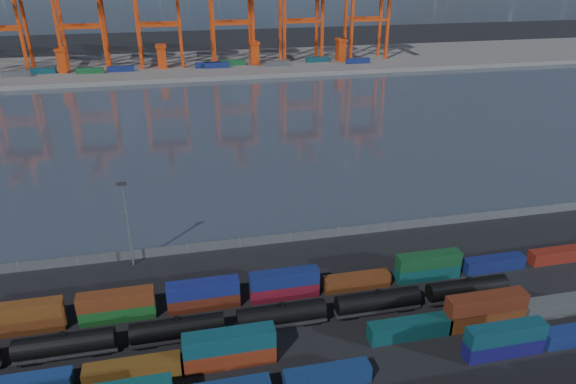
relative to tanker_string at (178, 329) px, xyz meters
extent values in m
plane|color=black|center=(22.34, -3.37, -2.16)|extent=(700.00, 700.00, 0.00)
plane|color=#2F3845|center=(22.34, 101.63, -2.15)|extent=(700.00, 700.00, 0.00)
cube|color=#514F4C|center=(22.34, 206.63, -1.16)|extent=(700.00, 70.00, 2.00)
cube|color=navy|center=(19.08, -12.64, -0.90)|extent=(11.63, 2.37, 2.52)
cube|color=#131157|center=(44.99, -12.64, -0.90)|extent=(11.63, 2.37, 2.52)
cube|color=#0D3A47|center=(44.99, -12.64, 1.62)|extent=(11.63, 2.37, 2.52)
cube|color=brown|center=(-6.07, -6.25, -0.79)|extent=(12.64, 2.57, 2.74)
cube|color=maroon|center=(6.94, -6.25, -0.79)|extent=(12.64, 2.57, 2.74)
cube|color=#0D3D48|center=(6.94, -6.25, 1.95)|extent=(12.64, 2.57, 2.74)
cube|color=#0B3A3D|center=(33.64, -6.25, -0.79)|extent=(12.64, 2.57, 2.74)
cube|color=#623013|center=(45.86, -6.25, -0.79)|extent=(12.64, 2.57, 2.74)
cube|color=#562111|center=(45.86, -6.25, 1.95)|extent=(12.64, 2.57, 2.74)
cube|color=#424648|center=(58.99, -6.25, -0.79)|extent=(12.64, 2.57, 2.74)
cube|color=#562911|center=(-22.46, 7.18, -0.91)|extent=(11.47, 2.33, 2.48)
cube|color=brown|center=(-22.46, 7.18, 1.57)|extent=(11.47, 2.33, 2.48)
cube|color=#144D1C|center=(-9.04, 7.18, -0.91)|extent=(11.47, 2.33, 2.48)
cube|color=#632C13|center=(-9.04, 7.18, 1.57)|extent=(11.47, 2.33, 2.48)
cube|color=#511D10|center=(4.26, 7.18, -0.91)|extent=(11.47, 2.33, 2.48)
cube|color=navy|center=(4.26, 7.18, 1.57)|extent=(11.47, 2.33, 2.48)
cube|color=maroon|center=(17.47, 7.18, -0.91)|extent=(11.47, 2.33, 2.48)
cube|color=navy|center=(17.47, 7.18, 1.57)|extent=(11.47, 2.33, 2.48)
cube|color=#5E2C12|center=(30.10, 7.18, -0.91)|extent=(11.47, 2.33, 2.48)
cube|color=#0C3F3F|center=(43.13, 7.18, -0.91)|extent=(11.47, 2.33, 2.48)
cube|color=#12441F|center=(43.13, 7.18, 1.57)|extent=(11.47, 2.33, 2.48)
cube|color=#101B53|center=(56.09, 7.18, -0.91)|extent=(11.47, 2.33, 2.48)
cube|color=maroon|center=(69.45, 7.18, -0.91)|extent=(11.47, 2.33, 2.48)
cylinder|color=black|center=(-15.50, 0.00, 0.23)|extent=(13.48, 3.01, 3.01)
cylinder|color=black|center=(-15.50, 0.00, 1.89)|extent=(0.83, 0.83, 0.52)
cube|color=black|center=(-15.50, 0.00, -1.43)|extent=(13.99, 2.07, 0.41)
cube|color=black|center=(-20.16, 0.00, -1.85)|extent=(2.59, 1.87, 0.62)
cube|color=black|center=(-10.84, 0.00, -1.85)|extent=(2.59, 1.87, 0.62)
cylinder|color=black|center=(0.00, 0.00, 0.23)|extent=(13.48, 3.01, 3.01)
cylinder|color=black|center=(0.00, 0.00, 1.89)|extent=(0.83, 0.83, 0.52)
cube|color=black|center=(0.00, 0.00, -1.43)|extent=(13.99, 2.07, 0.41)
cube|color=black|center=(-4.66, 0.00, -1.85)|extent=(2.59, 1.87, 0.62)
cube|color=black|center=(4.66, 0.00, -1.85)|extent=(2.59, 1.87, 0.62)
cylinder|color=black|center=(15.50, 0.00, 0.23)|extent=(13.48, 3.01, 3.01)
cylinder|color=black|center=(15.50, 0.00, 1.89)|extent=(0.83, 0.83, 0.52)
cube|color=black|center=(15.50, 0.00, -1.43)|extent=(13.99, 2.07, 0.41)
cube|color=black|center=(10.84, 0.00, -1.85)|extent=(2.59, 1.87, 0.62)
cube|color=black|center=(20.16, 0.00, -1.85)|extent=(2.59, 1.87, 0.62)
cylinder|color=black|center=(31.00, 0.00, 0.23)|extent=(13.48, 3.01, 3.01)
cylinder|color=black|center=(31.00, 0.00, 1.89)|extent=(0.83, 0.83, 0.52)
cube|color=black|center=(31.00, 0.00, -1.43)|extent=(13.99, 2.07, 0.41)
cube|color=black|center=(26.34, 0.00, -1.85)|extent=(2.59, 1.87, 0.62)
cube|color=black|center=(35.66, 0.00, -1.85)|extent=(2.59, 1.87, 0.62)
cylinder|color=black|center=(46.50, 0.00, 0.23)|extent=(13.48, 3.01, 3.01)
cylinder|color=black|center=(46.50, 0.00, 1.89)|extent=(0.83, 0.83, 0.52)
cube|color=black|center=(46.50, 0.00, -1.43)|extent=(13.99, 2.07, 0.41)
cube|color=black|center=(41.84, 0.00, -1.85)|extent=(2.59, 1.87, 0.62)
cube|color=black|center=(51.16, 0.00, -1.85)|extent=(2.59, 1.87, 0.62)
cube|color=#595B5E|center=(22.34, 24.63, -1.16)|extent=(160.00, 0.06, 2.00)
cylinder|color=slate|center=(-27.66, 24.63, -1.06)|extent=(0.12, 0.12, 2.20)
cylinder|color=slate|center=(-17.66, 24.63, -1.06)|extent=(0.12, 0.12, 2.20)
cylinder|color=slate|center=(-7.66, 24.63, -1.06)|extent=(0.12, 0.12, 2.20)
cylinder|color=slate|center=(2.34, 24.63, -1.06)|extent=(0.12, 0.12, 2.20)
cylinder|color=slate|center=(12.34, 24.63, -1.06)|extent=(0.12, 0.12, 2.20)
cylinder|color=slate|center=(22.34, 24.63, -1.06)|extent=(0.12, 0.12, 2.20)
cylinder|color=slate|center=(32.34, 24.63, -1.06)|extent=(0.12, 0.12, 2.20)
cylinder|color=slate|center=(42.34, 24.63, -1.06)|extent=(0.12, 0.12, 2.20)
cylinder|color=slate|center=(52.34, 24.63, -1.06)|extent=(0.12, 0.12, 2.20)
cylinder|color=slate|center=(62.34, 24.63, -1.06)|extent=(0.12, 0.12, 2.20)
cylinder|color=slate|center=(72.34, 24.63, -1.06)|extent=(0.12, 0.12, 2.20)
cylinder|color=slate|center=(82.34, 24.63, -1.06)|extent=(0.12, 0.12, 2.20)
cylinder|color=slate|center=(-7.66, 22.63, 5.84)|extent=(0.36, 0.36, 16.00)
cube|color=black|center=(-7.66, 22.63, 14.14)|extent=(1.60, 0.40, 0.60)
cube|color=#C5380D|center=(-62.98, 196.34, 17.65)|extent=(1.41, 1.41, 39.61)
cube|color=#C5380D|center=(-62.98, 206.91, 17.65)|extent=(1.41, 1.41, 39.61)
cube|color=#C5380D|center=(-72.66, 206.91, 19.63)|extent=(19.37, 1.23, 1.23)
cube|color=#C5380D|center=(-47.35, 196.34, 17.65)|extent=(1.41, 1.41, 39.61)
cube|color=#C5380D|center=(-47.35, 206.91, 17.65)|extent=(1.41, 1.41, 39.61)
cube|color=#C5380D|center=(-27.98, 196.34, 17.65)|extent=(1.41, 1.41, 39.61)
cube|color=#C5380D|center=(-27.98, 206.91, 17.65)|extent=(1.41, 1.41, 39.61)
cube|color=#C5380D|center=(-37.66, 196.34, 19.63)|extent=(19.37, 1.23, 1.23)
cube|color=#C5380D|center=(-37.66, 206.91, 19.63)|extent=(19.37, 1.23, 1.23)
cube|color=#C5380D|center=(-12.35, 196.34, 17.65)|extent=(1.41, 1.41, 39.61)
cube|color=#C5380D|center=(-12.35, 206.91, 17.65)|extent=(1.41, 1.41, 39.61)
cube|color=#C5380D|center=(7.02, 196.34, 17.65)|extent=(1.41, 1.41, 39.61)
cube|color=#C5380D|center=(7.02, 206.91, 17.65)|extent=(1.41, 1.41, 39.61)
cube|color=#C5380D|center=(-2.66, 196.34, 19.63)|extent=(19.37, 1.23, 1.23)
cube|color=#C5380D|center=(-2.66, 206.91, 19.63)|extent=(19.37, 1.23, 1.23)
cube|color=#C5380D|center=(22.65, 196.34, 17.65)|extent=(1.41, 1.41, 39.61)
cube|color=#C5380D|center=(22.65, 206.91, 17.65)|extent=(1.41, 1.41, 39.61)
cube|color=#C5380D|center=(42.02, 196.34, 17.65)|extent=(1.41, 1.41, 39.61)
cube|color=#C5380D|center=(42.02, 206.91, 17.65)|extent=(1.41, 1.41, 39.61)
cube|color=#C5380D|center=(32.34, 196.34, 19.63)|extent=(19.37, 1.23, 1.23)
cube|color=#C5380D|center=(32.34, 206.91, 19.63)|extent=(19.37, 1.23, 1.23)
cube|color=#C5380D|center=(57.65, 196.34, 17.65)|extent=(1.41, 1.41, 39.61)
cube|color=#C5380D|center=(57.65, 206.91, 17.65)|extent=(1.41, 1.41, 39.61)
cube|color=#C5380D|center=(77.02, 196.34, 17.65)|extent=(1.41, 1.41, 39.61)
cube|color=#C5380D|center=(77.02, 206.91, 17.65)|extent=(1.41, 1.41, 39.61)
cube|color=#C5380D|center=(67.34, 196.34, 19.63)|extent=(19.37, 1.23, 1.23)
cube|color=#C5380D|center=(67.34, 206.91, 19.63)|extent=(19.37, 1.23, 1.23)
cube|color=#C5380D|center=(92.65, 196.34, 17.65)|extent=(1.41, 1.41, 39.61)
cube|color=#C5380D|center=(92.65, 206.91, 17.65)|extent=(1.41, 1.41, 39.61)
cube|color=#C5380D|center=(112.02, 196.34, 17.65)|extent=(1.41, 1.41, 39.61)
cube|color=#C5380D|center=(112.02, 206.91, 17.65)|extent=(1.41, 1.41, 39.61)
cube|color=#C5380D|center=(102.34, 196.34, 19.63)|extent=(19.37, 1.23, 1.23)
cube|color=#C5380D|center=(102.34, 206.91, 19.63)|extent=(19.37, 1.23, 1.23)
cube|color=navy|center=(22.99, 191.30, 1.14)|extent=(12.00, 2.44, 2.60)
cube|color=navy|center=(93.68, 187.55, 1.14)|extent=(12.00, 2.44, 2.60)
cube|color=navy|center=(18.70, 192.71, 1.14)|extent=(12.00, 2.44, 2.60)
cube|color=#0C3842|center=(-56.95, 195.10, 1.14)|extent=(12.00, 2.44, 2.60)
cube|color=#3F4244|center=(-66.90, 190.36, 1.14)|extent=(12.00, 2.44, 2.60)
cube|color=#3F4244|center=(52.71, 189.33, 1.14)|extent=(12.00, 2.44, 2.60)
cube|color=#144C23|center=(-35.41, 190.82, 1.14)|extent=(12.00, 2.44, 2.60)
cube|color=navy|center=(-21.82, 192.15, 1.14)|extent=(12.00, 2.44, 2.60)
cube|color=#144C23|center=(31.68, 196.10, 1.14)|extent=(12.00, 2.44, 2.60)
cube|color=#0C3842|center=(74.75, 195.45, 1.14)|extent=(12.00, 2.44, 2.60)
cube|color=#C5380D|center=(-47.66, 196.63, 4.84)|extent=(4.00, 6.00, 10.00)
cube|color=#C5380D|center=(-47.66, 196.63, 10.34)|extent=(5.00, 7.00, 1.20)
cube|color=#C5380D|center=(-2.66, 196.63, 4.84)|extent=(4.00, 6.00, 10.00)
cube|color=#C5380D|center=(-2.66, 196.63, 10.34)|extent=(5.00, 7.00, 1.20)
cube|color=#C5380D|center=(42.34, 196.63, 4.84)|extent=(4.00, 6.00, 10.00)
cube|color=#C5380D|center=(42.34, 196.63, 10.34)|extent=(5.00, 7.00, 1.20)
cube|color=#C5380D|center=(87.34, 196.63, 4.84)|extent=(4.00, 6.00, 10.00)
cube|color=#C5380D|center=(87.34, 196.63, 10.34)|extent=(5.00, 7.00, 1.20)
camera|label=1|loc=(3.05, -61.56, 49.61)|focal=32.00mm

